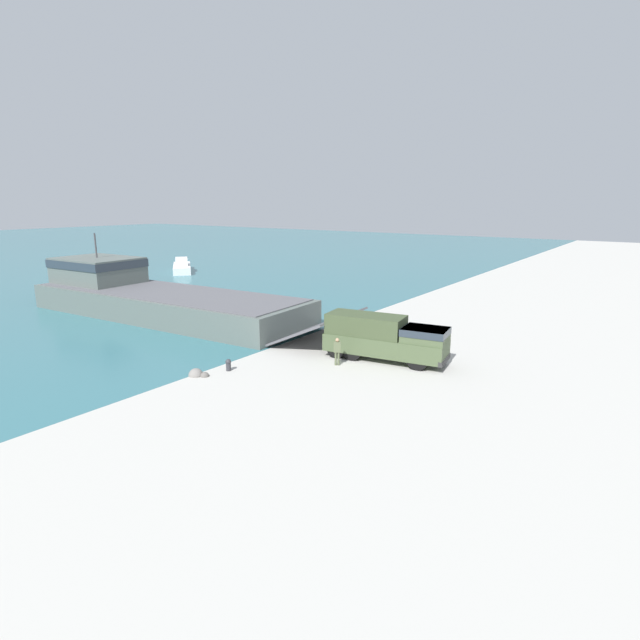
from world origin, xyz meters
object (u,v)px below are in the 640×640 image
Objects in this scene: mooring_bollard at (228,364)px; soldier_on_ramp at (337,350)px; moored_boat_b at (117,263)px; landing_craft at (151,295)px; moored_boat_a at (182,267)px; military_truck at (385,337)px.

soldier_on_ramp is at bearing -45.44° from mooring_bollard.
soldier_on_ramp is 61.60m from moored_boat_b.
moored_boat_a is (20.20, 20.50, -0.99)m from landing_craft.
mooring_bollard is at bearing -30.50° from moored_boat_b.
moored_boat_b is at bearing 153.54° from military_truck.
moored_boat_a is 46.99m from mooring_bollard.
moored_boat_a is (20.04, 44.88, -0.85)m from military_truck.
moored_boat_a is (22.73, 42.96, -0.32)m from soldier_on_ramp.
soldier_on_ramp is at bearing -24.48° from moored_boat_b.
landing_craft is at bearing 171.41° from military_truck.
mooring_bollard is (-7.47, 6.79, -1.16)m from military_truck.
landing_craft is 40.07m from moored_boat_b.
military_truck is at bearing -67.73° from soldier_on_ramp.
military_truck is 49.16m from moored_boat_a.
military_truck is at bearing -42.25° from mooring_bollard.
mooring_bollard is at bearing -116.56° from landing_craft.
moored_boat_a reaches higher than mooring_bollard.
mooring_bollard is at bearing 102.44° from soldier_on_ramp.
soldier_on_ramp is 2.41× the size of mooring_bollard.
landing_craft is 24.38m from military_truck.
landing_craft reaches higher than military_truck.
military_truck is at bearing -21.56° from moored_boat_b.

